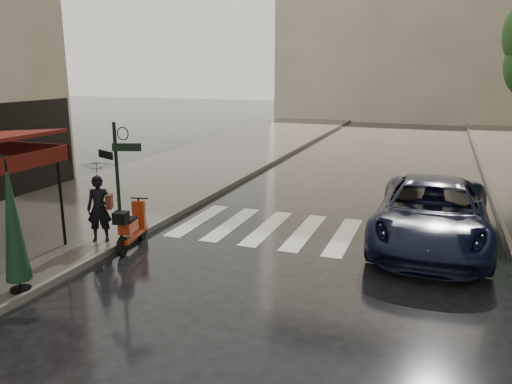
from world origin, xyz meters
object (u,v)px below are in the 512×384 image
Objects in this scene: parasol_back at (13,222)px; parked_car at (432,213)px; pedestrian_with_umbrella at (97,177)px; scooter at (131,228)px.

parked_car is at bearing 38.71° from parasol_back.
pedestrian_with_umbrella reaches higher than parked_car.
scooter is 0.29× the size of parked_car.
parasol_back is (0.34, -2.92, -0.26)m from pedestrian_with_umbrella.
pedestrian_with_umbrella is at bearing 174.73° from scooter.
pedestrian_with_umbrella is 1.47m from scooter.
pedestrian_with_umbrella is at bearing -158.70° from parked_car.
parasol_back is at bearing -107.44° from pedestrian_with_umbrella.
scooter is (0.81, 0.09, -1.22)m from pedestrian_with_umbrella.
pedestrian_with_umbrella is 8.20m from parked_car.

